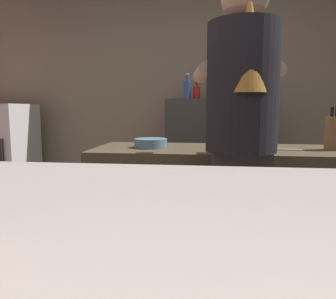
{
  "coord_description": "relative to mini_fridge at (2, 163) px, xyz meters",
  "views": [
    {
      "loc": [
        0.02,
        -1.26,
        1.14
      ],
      "look_at": [
        -0.04,
        -0.75,
        1.07
      ],
      "focal_mm": 34.65,
      "sensor_mm": 36.0,
      "label": 1
    }
  ],
  "objects": [
    {
      "name": "wall_back",
      "position": [
        2.06,
        0.45,
        0.76
      ],
      "size": [
        5.2,
        0.1,
        2.7
      ],
      "primitive_type": "cube",
      "color": "gray",
      "rests_on": "ground"
    },
    {
      "name": "prep_counter",
      "position": [
        2.41,
        -0.97,
        -0.15
      ],
      "size": [
        2.1,
        0.6,
        0.89
      ],
      "primitive_type": "cube",
      "color": "#4B3F2B",
      "rests_on": "ground"
    },
    {
      "name": "back_shelf",
      "position": [
        2.13,
        0.17,
        0.02
      ],
      "size": [
        0.9,
        0.36,
        1.23
      ],
      "primitive_type": "cube",
      "color": "#3E3F3A",
      "rests_on": "ground"
    },
    {
      "name": "mini_fridge",
      "position": [
        0.0,
        0.0,
        0.0
      ],
      "size": [
        0.58,
        0.58,
        1.18
      ],
      "color": "white",
      "rests_on": "ground"
    },
    {
      "name": "bartender",
      "position": [
        2.24,
        -1.42,
        0.42
      ],
      "size": [
        0.46,
        0.53,
        1.75
      ],
      "rotation": [
        0.0,
        0.0,
        1.7
      ],
      "color": "#352F30",
      "rests_on": "ground"
    },
    {
      "name": "knife_block",
      "position": [
        2.84,
        -0.97,
        0.4
      ],
      "size": [
        0.1,
        0.08,
        0.28
      ],
      "color": "olive",
      "rests_on": "prep_counter"
    },
    {
      "name": "mixing_bowl",
      "position": [
        1.71,
        -0.98,
        0.33
      ],
      "size": [
        0.21,
        0.21,
        0.06
      ],
      "primitive_type": "cylinder",
      "color": "slate",
      "rests_on": "prep_counter"
    },
    {
      "name": "chefs_knife",
      "position": [
        2.52,
        -1.02,
        0.3
      ],
      "size": [
        0.24,
        0.06,
        0.01
      ],
      "primitive_type": "cube",
      "rotation": [
        0.0,
        0.0,
        -0.14
      ],
      "color": "silver",
      "rests_on": "prep_counter"
    },
    {
      "name": "bottle_olive_oil",
      "position": [
        1.87,
        0.13,
        0.73
      ],
      "size": [
        0.07,
        0.07,
        0.24
      ],
      "color": "#325095",
      "rests_on": "back_shelf"
    },
    {
      "name": "bottle_vinegar",
      "position": [
        2.25,
        0.16,
        0.72
      ],
      "size": [
        0.06,
        0.06,
        0.21
      ],
      "color": "black",
      "rests_on": "back_shelf"
    },
    {
      "name": "bottle_soy",
      "position": [
        1.96,
        0.17,
        0.71
      ],
      "size": [
        0.07,
        0.07,
        0.18
      ],
      "color": "red",
      "rests_on": "back_shelf"
    },
    {
      "name": "bottle_hot_sauce",
      "position": [
        2.53,
        0.11,
        0.72
      ],
      "size": [
        0.07,
        0.07,
        0.21
      ],
      "color": "#2E548F",
      "rests_on": "back_shelf"
    }
  ]
}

